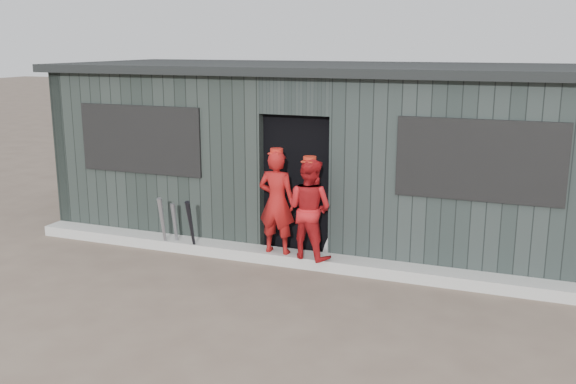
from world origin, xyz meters
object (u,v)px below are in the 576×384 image
at_px(player_red_left, 277,202).
at_px(bat_right, 191,228).
at_px(player_red_right, 309,209).
at_px(player_grey_back, 333,212).
at_px(dugout, 327,151).
at_px(bat_mid, 175,227).
at_px(bat_left, 163,224).

bearing_deg(player_red_left, bat_right, 9.78).
relative_size(player_red_left, player_red_right, 1.05).
bearing_deg(player_grey_back, dugout, -64.14).
bearing_deg(bat_mid, player_red_left, 1.77).
bearing_deg(dugout, bat_mid, -133.92).
relative_size(player_red_left, player_grey_back, 1.10).
relative_size(bat_mid, player_red_left, 0.50).
distance_m(bat_right, player_red_right, 1.74).
distance_m(bat_left, player_grey_back, 2.43).
height_order(bat_mid, bat_right, bat_right).
xyz_separation_m(bat_left, dugout, (1.84, 1.89, 0.87)).
distance_m(bat_right, dugout, 2.51).
xyz_separation_m(bat_right, dugout, (1.36, 1.92, 0.87)).
bearing_deg(bat_right, bat_left, 176.38).
relative_size(bat_left, player_red_right, 0.62).
xyz_separation_m(bat_mid, player_grey_back, (2.18, 0.59, 0.28)).
bearing_deg(bat_left, bat_right, -3.62).
height_order(bat_left, player_red_right, player_red_right).
xyz_separation_m(bat_mid, player_red_left, (1.56, 0.05, 0.50)).
distance_m(player_grey_back, dugout, 1.43).
relative_size(bat_mid, bat_right, 0.82).
bearing_deg(bat_left, dugout, 45.79).
height_order(bat_right, player_red_right, player_red_right).
xyz_separation_m(bat_right, player_red_left, (1.21, 0.19, 0.43)).
xyz_separation_m(bat_mid, dugout, (1.71, 1.78, 0.93)).
bearing_deg(bat_mid, player_grey_back, 15.16).
xyz_separation_m(player_red_left, dugout, (0.15, 1.73, 0.43)).
bearing_deg(bat_right, dugout, 54.72).
height_order(bat_left, bat_right, bat_right).
bearing_deg(bat_left, bat_mid, 41.69).
bearing_deg(bat_left, player_red_right, 3.30).
bearing_deg(dugout, bat_right, -125.28).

